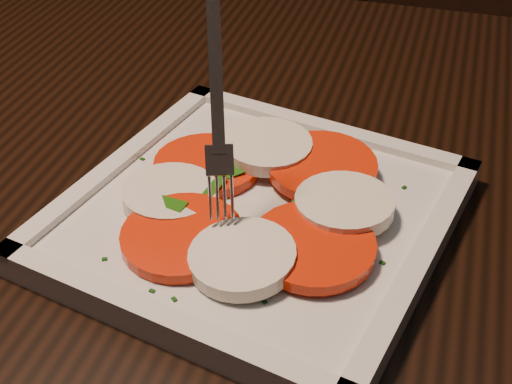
% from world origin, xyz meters
% --- Properties ---
extents(table, '(1.27, 0.92, 0.75)m').
position_xyz_m(table, '(-0.14, 0.02, 0.65)').
color(table, black).
rests_on(table, ground).
extents(chair, '(0.53, 0.53, 0.93)m').
position_xyz_m(chair, '(-0.03, 0.84, 0.53)').
color(chair, black).
rests_on(chair, ground).
extents(plate, '(0.28, 0.28, 0.01)m').
position_xyz_m(plate, '(-0.04, 0.00, 0.76)').
color(plate, silver).
rests_on(plate, table).
extents(caprese_salad, '(0.20, 0.20, 0.02)m').
position_xyz_m(caprese_salad, '(-0.04, 0.00, 0.77)').
color(caprese_salad, red).
rests_on(caprese_salad, plate).
extents(fork, '(0.04, 0.06, 0.15)m').
position_xyz_m(fork, '(-0.06, -0.01, 0.86)').
color(fork, white).
rests_on(fork, caprese_salad).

